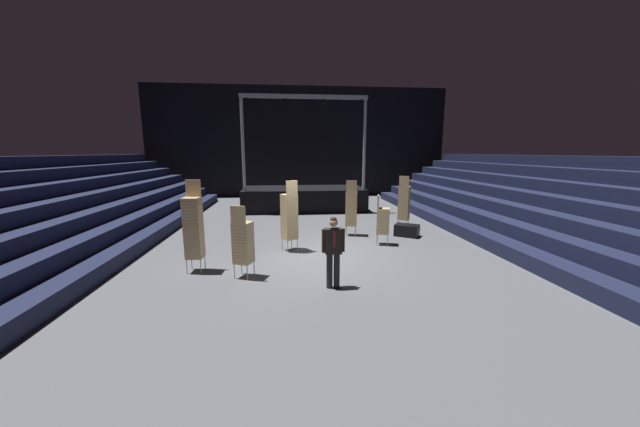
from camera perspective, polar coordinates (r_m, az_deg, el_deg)
ground_plane at (r=10.56m, az=-0.20°, el=-7.88°), size 22.00×30.00×0.10m
arena_end_wall at (r=25.00m, az=-3.59°, el=12.21°), size 22.00×0.30×8.00m
bleacher_bank_left at (r=13.35m, az=-39.37°, el=0.77°), size 5.25×24.00×3.15m
bleacher_bank_right at (r=14.51m, az=34.42°, el=1.92°), size 5.25×24.00×3.15m
stage_riser at (r=19.23m, az=-2.80°, el=2.85°), size 6.91×3.30×6.20m
man_with_tie at (r=8.00m, az=2.33°, el=-6.00°), size 0.57×0.25×1.79m
chair_stack_front_left at (r=11.06m, az=-5.34°, el=-0.41°), size 0.60×0.60×2.39m
chair_stack_front_right at (r=13.11m, az=5.45°, el=0.95°), size 0.53×0.53×2.22m
chair_stack_mid_left at (r=14.66m, az=14.37°, el=1.85°), size 0.61×0.61×2.31m
chair_stack_mid_right at (r=9.67m, az=-21.09°, el=-2.18°), size 0.47×0.47×2.56m
chair_stack_mid_centre at (r=8.91m, az=-13.22°, el=-4.75°), size 0.57×0.57×1.96m
chair_stack_rear_left at (r=11.98m, az=10.84°, el=-1.13°), size 0.56×0.56×1.79m
equipment_road_case at (r=13.54m, az=14.81°, el=-2.84°), size 1.08×1.00×0.47m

